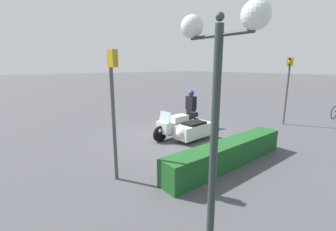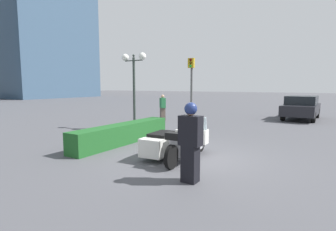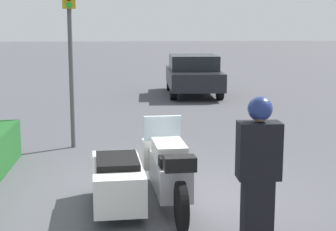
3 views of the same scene
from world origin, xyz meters
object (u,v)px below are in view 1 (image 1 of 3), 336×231
object	(u,v)px
police_motorcycle	(185,128)
traffic_light_near	(114,97)
hedge_bush_curbside	(228,154)
traffic_light_far	(288,81)
twin_lamp_post	(217,70)
officer_rider	(191,107)

from	to	relation	value
police_motorcycle	traffic_light_near	size ratio (longest dim) A/B	0.81
hedge_bush_curbside	traffic_light_near	distance (m)	3.62
traffic_light_near	traffic_light_far	distance (m)	8.94
hedge_bush_curbside	twin_lamp_post	distance (m)	4.00
twin_lamp_post	traffic_light_near	distance (m)	3.02
police_motorcycle	officer_rider	xyz separation A→B (m)	(-1.54, -1.26, 0.46)
police_motorcycle	officer_rider	distance (m)	2.04
police_motorcycle	hedge_bush_curbside	distance (m)	2.64
twin_lamp_post	officer_rider	bearing A→B (deg)	-132.02
police_motorcycle	officer_rider	bearing A→B (deg)	-144.03
police_motorcycle	hedge_bush_curbside	world-z (taller)	police_motorcycle
police_motorcycle	hedge_bush_curbside	size ratio (longest dim) A/B	0.56
police_motorcycle	twin_lamp_post	world-z (taller)	twin_lamp_post
twin_lamp_post	traffic_light_near	world-z (taller)	twin_lamp_post
officer_rider	twin_lamp_post	world-z (taller)	twin_lamp_post
officer_rider	hedge_bush_curbside	xyz separation A→B (m)	(2.23, 3.81, -0.56)
hedge_bush_curbside	traffic_light_near	xyz separation A→B (m)	(2.88, -1.28, 1.78)
traffic_light_near	traffic_light_far	xyz separation A→B (m)	(-8.94, 0.13, 0.01)
traffic_light_near	hedge_bush_curbside	bearing A→B (deg)	-28.58
police_motorcycle	traffic_light_near	world-z (taller)	traffic_light_near
officer_rider	traffic_light_far	bearing A→B (deg)	-32.94
police_motorcycle	officer_rider	size ratio (longest dim) A/B	1.50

